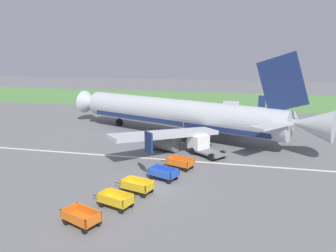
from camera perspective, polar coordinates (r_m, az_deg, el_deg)
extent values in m
plane|color=slate|center=(28.79, -2.97, -10.26)|extent=(220.00, 220.00, 0.00)
cube|color=#518442|center=(79.78, 7.35, 4.55)|extent=(220.00, 28.00, 0.06)
cube|color=silver|center=(35.25, 0.15, -5.85)|extent=(120.00, 0.36, 0.01)
cylinder|color=#B2B7BC|center=(44.73, 1.43, 2.31)|extent=(29.24, 14.55, 3.70)
cube|color=navy|center=(44.92, 1.42, 1.03)|extent=(26.38, 13.27, 0.56)
cone|color=#B2B7BC|center=(55.34, -13.09, 3.99)|extent=(4.32, 4.55, 3.63)
cone|color=#B2B7BC|center=(38.29, 23.49, 0.23)|extent=(5.48, 4.93, 3.52)
cube|color=#B2B7BC|center=(35.84, -0.32, -1.41)|extent=(10.87, 11.19, 1.35)
cube|color=navy|center=(29.03, -3.37, -2.89)|extent=(0.93, 0.91, 1.90)
cylinder|color=slate|center=(38.11, -0.50, -2.65)|extent=(3.75, 3.14, 2.10)
cube|color=#B2B7BC|center=(50.18, 10.62, 2.46)|extent=(2.66, 13.01, 1.35)
cube|color=navy|center=(55.10, 15.92, 4.09)|extent=(1.10, 0.20, 1.90)
cylinder|color=slate|center=(49.55, 8.52, 0.82)|extent=(3.75, 3.14, 2.10)
cube|color=navy|center=(38.43, 19.14, 7.05)|extent=(5.69, 2.55, 6.88)
cube|color=#B2B7BC|center=(35.94, 17.59, 0.10)|extent=(4.71, 5.15, 0.24)
cube|color=#B2B7BC|center=(42.00, 20.17, 1.67)|extent=(2.14, 5.31, 0.24)
cylinder|color=#4C4C51|center=(51.39, -8.45, 1.75)|extent=(0.20, 0.20, 2.04)
cylinder|color=black|center=(51.60, -8.41, 0.63)|extent=(1.19, 0.83, 1.10)
cylinder|color=#4C4C51|center=(41.93, 2.65, -0.62)|extent=(0.20, 0.20, 2.04)
cylinder|color=black|center=(42.17, 2.63, -1.97)|extent=(1.19, 0.83, 1.10)
cylinder|color=#4C4C51|center=(45.64, 5.56, 0.44)|extent=(0.20, 0.20, 2.04)
cylinder|color=black|center=(45.86, 5.53, -0.81)|extent=(1.19, 0.83, 1.10)
cube|color=orange|center=(23.26, -14.76, -15.28)|extent=(2.85, 2.27, 0.08)
cube|color=orange|center=(22.77, -16.11, -15.12)|extent=(2.34, 1.08, 0.55)
cube|color=orange|center=(23.48, -13.55, -14.06)|extent=(2.34, 1.08, 0.55)
cube|color=orange|center=(23.98, -16.68, -13.67)|extent=(0.64, 1.33, 0.55)
cube|color=orange|center=(22.29, -12.77, -15.55)|extent=(0.64, 1.33, 0.55)
cylinder|color=#2D2D33|center=(24.57, -17.51, -13.98)|extent=(0.95, 0.47, 0.08)
cylinder|color=black|center=(23.75, -17.30, -15.53)|extent=(0.47, 0.32, 0.44)
cylinder|color=black|center=(24.34, -15.13, -14.66)|extent=(0.47, 0.32, 0.44)
cylinder|color=black|center=(22.43, -14.27, -17.12)|extent=(0.47, 0.32, 0.44)
cylinder|color=black|center=(23.06, -12.06, -16.13)|extent=(0.47, 0.32, 0.44)
cube|color=gold|center=(25.18, -9.00, -12.74)|extent=(2.82, 2.13, 0.08)
cube|color=gold|center=(24.60, -10.03, -12.60)|extent=(2.40, 0.90, 0.55)
cube|color=gold|center=(25.50, -8.07, -11.59)|extent=(2.40, 0.90, 0.55)
cube|color=gold|center=(25.78, -11.11, -11.42)|extent=(0.54, 1.36, 0.55)
cube|color=gold|center=(24.35, -6.82, -12.77)|extent=(0.54, 1.36, 0.55)
cylinder|color=#2D2D33|center=(26.30, -12.06, -11.81)|extent=(0.97, 0.40, 0.08)
cylinder|color=black|center=(25.49, -11.47, -13.16)|extent=(0.47, 0.29, 0.44)
cylinder|color=black|center=(26.23, -9.78, -12.31)|extent=(0.47, 0.29, 0.44)
cylinder|color=black|center=(24.36, -8.12, -14.30)|extent=(0.47, 0.29, 0.44)
cylinder|color=black|center=(25.14, -6.46, -13.35)|extent=(0.47, 0.29, 0.44)
cube|color=gold|center=(27.33, -5.31, -10.51)|extent=(2.80, 2.07, 0.08)
cube|color=gold|center=(26.72, -6.13, -10.35)|extent=(2.42, 0.82, 0.55)
cube|color=gold|center=(27.70, -4.55, -9.46)|extent=(2.42, 0.82, 0.55)
cube|color=gold|center=(27.87, -7.38, -9.39)|extent=(0.50, 1.37, 0.55)
cube|color=gold|center=(26.59, -3.16, -10.42)|extent=(0.50, 1.37, 0.55)
cylinder|color=#2D2D33|center=(28.34, -8.35, -9.81)|extent=(0.98, 0.37, 0.08)
cylinder|color=black|center=(27.53, -7.61, -10.98)|extent=(0.47, 0.28, 0.44)
cylinder|color=black|center=(28.36, -6.23, -10.22)|extent=(0.47, 0.28, 0.44)
cylinder|color=black|center=(26.53, -4.30, -11.85)|extent=(0.47, 0.28, 0.44)
cylinder|color=black|center=(27.38, -2.98, -11.02)|extent=(0.47, 0.28, 0.44)
cube|color=#234CB2|center=(29.85, -0.78, -8.40)|extent=(2.84, 2.23, 0.08)
cube|color=#234CB2|center=(29.24, -1.52, -8.20)|extent=(2.36, 1.02, 0.55)
cube|color=#234CB2|center=(30.23, -0.07, -7.48)|extent=(2.36, 1.02, 0.55)
cube|color=#234CB2|center=(30.40, -2.65, -7.38)|extent=(0.61, 1.34, 0.55)
cube|color=#234CB2|center=(29.10, 1.17, -8.30)|extent=(0.61, 1.34, 0.55)
cylinder|color=#2D2D33|center=(30.87, -3.54, -7.78)|extent=(0.96, 0.45, 0.08)
cylinder|color=black|center=(30.04, -2.88, -8.81)|extent=(0.47, 0.31, 0.44)
cylinder|color=black|center=(30.87, -1.61, -8.19)|extent=(0.47, 0.31, 0.44)
cylinder|color=black|center=(29.02, 0.11, -9.59)|extent=(0.47, 0.31, 0.44)
cylinder|color=black|center=(29.88, 1.33, -8.91)|extent=(0.47, 0.31, 0.44)
cube|color=orange|center=(32.55, 2.13, -6.58)|extent=(2.83, 2.18, 0.08)
cube|color=orange|center=(31.93, 1.53, -6.37)|extent=(2.38, 0.96, 0.55)
cube|color=orange|center=(32.98, 2.72, -5.75)|extent=(2.38, 0.96, 0.55)
cube|color=orange|center=(33.05, 0.34, -5.69)|extent=(0.58, 1.35, 0.55)
cube|color=orange|center=(31.89, 4.00, -6.42)|extent=(0.58, 1.35, 0.55)
cylinder|color=#2D2D33|center=(33.47, -0.53, -6.09)|extent=(0.97, 0.42, 0.08)
cylinder|color=black|center=(32.66, 0.20, -6.99)|extent=(0.47, 0.30, 0.44)
cylinder|color=black|center=(33.55, 1.24, -6.45)|extent=(0.47, 0.30, 0.44)
cylinder|color=black|center=(31.74, 3.07, -7.60)|extent=(0.47, 0.30, 0.44)
cylinder|color=black|center=(32.66, 4.06, -7.02)|extent=(0.47, 0.30, 0.44)
cube|color=slate|center=(36.24, 7.46, -4.62)|extent=(3.61, 3.41, 0.20)
cube|color=white|center=(37.32, 5.31, -2.69)|extent=(2.51, 2.54, 1.50)
cube|color=#19232D|center=(37.84, 4.47, -2.23)|extent=(1.06, 1.32, 0.67)
cylinder|color=black|center=(37.02, 4.31, -4.33)|extent=(0.81, 0.73, 0.80)
cylinder|color=black|center=(38.17, 6.19, -3.84)|extent=(0.81, 0.73, 0.80)
cylinder|color=black|center=(35.09, 7.55, -5.38)|extent=(0.81, 0.73, 0.80)
cylinder|color=black|center=(36.30, 9.42, -4.82)|extent=(0.81, 0.73, 0.80)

